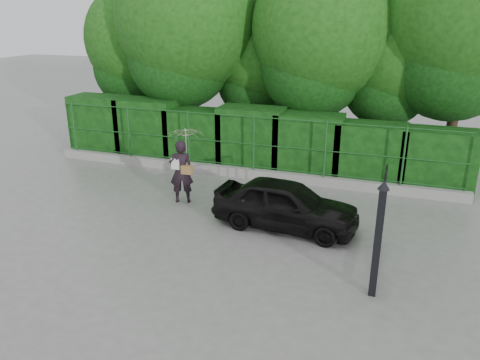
% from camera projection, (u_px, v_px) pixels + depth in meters
% --- Properties ---
extents(ground, '(80.00, 80.00, 0.00)m').
position_uv_depth(ground, '(184.00, 234.00, 11.58)').
color(ground, gray).
extents(kerb, '(14.00, 0.25, 0.30)m').
position_uv_depth(kerb, '(242.00, 172.00, 15.53)').
color(kerb, '#9E9E99').
rests_on(kerb, ground).
extents(fence, '(14.13, 0.06, 1.80)m').
position_uv_depth(fence, '(248.00, 142.00, 15.10)').
color(fence, '#1C5621').
rests_on(fence, kerb).
extents(hedge, '(14.20, 1.20, 2.20)m').
position_uv_depth(hedge, '(245.00, 139.00, 16.19)').
color(hedge, black).
rests_on(hedge, ground).
extents(trees, '(17.10, 6.15, 8.08)m').
position_uv_depth(trees, '(302.00, 28.00, 16.54)').
color(trees, black).
rests_on(trees, ground).
extents(gate, '(0.22, 2.33, 2.36)m').
position_uv_depth(gate, '(379.00, 229.00, 9.13)').
color(gate, black).
rests_on(gate, ground).
extents(woman, '(1.04, 1.02, 2.17)m').
position_uv_depth(woman, '(184.00, 155.00, 13.06)').
color(woman, black).
rests_on(woman, ground).
extents(car, '(3.78, 1.78, 1.25)m').
position_uv_depth(car, '(286.00, 204.00, 11.76)').
color(car, black).
rests_on(car, ground).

